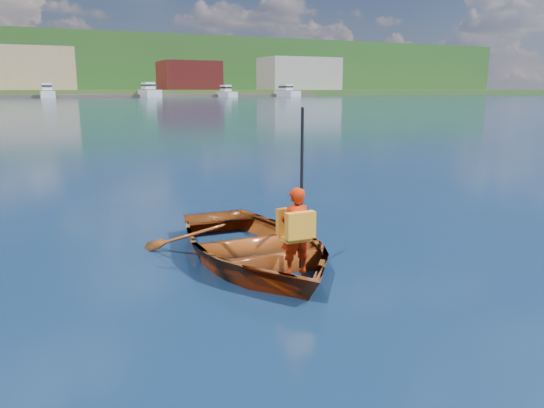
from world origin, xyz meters
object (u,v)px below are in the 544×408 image
at_px(child_paddler, 296,229).
at_px(dock, 48,96).
at_px(marina_yachts, 73,92).
at_px(rowboat, 253,246).

bearing_deg(child_paddler, dock, 89.25).
xyz_separation_m(dock, marina_yachts, (6.02, -4.69, 0.97)).
distance_m(dock, marina_yachts, 7.69).
xyz_separation_m(child_paddler, dock, (1.95, 149.45, -0.23)).
bearing_deg(child_paddler, marina_yachts, 86.85).
bearing_deg(dock, child_paddler, -90.75).
bearing_deg(rowboat, marina_yachts, 86.77).
bearing_deg(dock, rowboat, -90.81).
height_order(rowboat, marina_yachts, marina_yachts).
distance_m(child_paddler, marina_yachts, 144.98).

